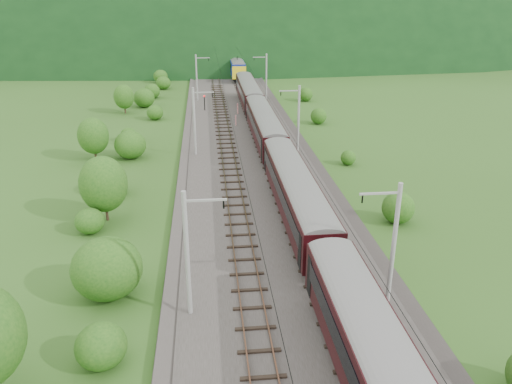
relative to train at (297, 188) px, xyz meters
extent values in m
plane|color=#2A4B17|center=(-2.40, -11.87, -3.46)|extent=(600.00, 600.00, 0.00)
cube|color=#38332D|center=(-2.40, -1.87, -3.31)|extent=(14.00, 220.00, 0.30)
cube|color=#513323|center=(-5.52, -1.87, -2.97)|extent=(0.08, 220.00, 0.15)
cube|color=#513323|center=(-4.08, -1.87, -2.97)|extent=(0.08, 220.00, 0.15)
cube|color=black|center=(-4.80, -1.87, -3.10)|extent=(2.40, 220.00, 0.12)
cube|color=#513323|center=(-0.72, -1.87, -2.97)|extent=(0.08, 220.00, 0.15)
cube|color=#513323|center=(0.72, -1.87, -2.97)|extent=(0.08, 220.00, 0.15)
cube|color=black|center=(0.00, -1.87, -3.10)|extent=(2.40, 220.00, 0.12)
cylinder|color=gray|center=(-8.60, -11.87, 0.84)|extent=(0.28, 0.28, 8.00)
cube|color=gray|center=(-7.40, -11.87, 4.24)|extent=(2.40, 0.12, 0.12)
cylinder|color=black|center=(-6.40, -11.87, 3.94)|extent=(0.10, 0.10, 0.50)
cylinder|color=gray|center=(-8.60, 20.13, 0.84)|extent=(0.28, 0.28, 8.00)
cube|color=gray|center=(-7.40, 20.13, 4.24)|extent=(2.40, 0.12, 0.12)
cylinder|color=black|center=(-6.40, 20.13, 3.94)|extent=(0.10, 0.10, 0.50)
cylinder|color=gray|center=(-8.60, 52.13, 0.84)|extent=(0.28, 0.28, 8.00)
cube|color=gray|center=(-7.40, 52.13, 4.24)|extent=(2.40, 0.12, 0.12)
cylinder|color=black|center=(-6.40, 52.13, 3.94)|extent=(0.10, 0.10, 0.50)
cylinder|color=gray|center=(-8.60, 84.13, 0.84)|extent=(0.28, 0.28, 8.00)
cube|color=gray|center=(-7.40, 84.13, 4.24)|extent=(2.40, 0.12, 0.12)
cylinder|color=black|center=(-6.40, 84.13, 3.94)|extent=(0.10, 0.10, 0.50)
cylinder|color=gray|center=(-8.60, 116.13, 0.84)|extent=(0.28, 0.28, 8.00)
cube|color=gray|center=(-7.40, 116.13, 4.24)|extent=(2.40, 0.12, 0.12)
cylinder|color=black|center=(-6.40, 116.13, 3.94)|extent=(0.10, 0.10, 0.50)
cylinder|color=gray|center=(3.80, -11.87, 0.84)|extent=(0.28, 0.28, 8.00)
cube|color=gray|center=(2.60, -11.87, 4.24)|extent=(2.40, 0.12, 0.12)
cylinder|color=black|center=(1.60, -11.87, 3.94)|extent=(0.10, 0.10, 0.50)
cylinder|color=gray|center=(3.80, 20.13, 0.84)|extent=(0.28, 0.28, 8.00)
cube|color=gray|center=(2.60, 20.13, 4.24)|extent=(2.40, 0.12, 0.12)
cylinder|color=black|center=(1.60, 20.13, 3.94)|extent=(0.10, 0.10, 0.50)
cylinder|color=gray|center=(3.80, 52.13, 0.84)|extent=(0.28, 0.28, 8.00)
cube|color=gray|center=(2.60, 52.13, 4.24)|extent=(2.40, 0.12, 0.12)
cylinder|color=black|center=(1.60, 52.13, 3.94)|extent=(0.10, 0.10, 0.50)
cylinder|color=gray|center=(3.80, 84.13, 0.84)|extent=(0.28, 0.28, 8.00)
cube|color=gray|center=(2.60, 84.13, 4.24)|extent=(2.40, 0.12, 0.12)
cylinder|color=black|center=(1.60, 84.13, 3.94)|extent=(0.10, 0.10, 0.50)
cylinder|color=gray|center=(3.80, 116.13, 0.84)|extent=(0.28, 0.28, 8.00)
cube|color=gray|center=(2.60, 116.13, 4.24)|extent=(2.40, 0.12, 0.12)
cylinder|color=black|center=(1.60, 116.13, 3.94)|extent=(0.10, 0.10, 0.50)
cylinder|color=black|center=(-4.80, -1.87, 3.64)|extent=(0.03, 198.00, 0.03)
cylinder|color=black|center=(0.00, -1.87, 3.64)|extent=(0.03, 198.00, 0.03)
ellipsoid|color=black|center=(-2.40, 248.13, -3.46)|extent=(504.00, 360.00, 244.00)
ellipsoid|color=black|center=(-122.40, 288.13, -3.46)|extent=(336.00, 280.00, 132.00)
cylinder|color=slate|center=(0.00, -21.99, 0.76)|extent=(2.82, 21.31, 2.82)
cube|color=black|center=(1.43, -21.99, -0.21)|extent=(0.05, 18.85, 1.12)
cube|color=black|center=(0.00, -14.49, -2.45)|extent=(2.14, 3.12, 0.88)
cube|color=black|center=(0.00, 0.44, -0.56)|extent=(2.82, 21.42, 2.92)
cylinder|color=slate|center=(0.00, 0.44, 0.76)|extent=(2.82, 21.31, 2.82)
cube|color=black|center=(-1.43, 0.44, -0.21)|extent=(0.05, 18.85, 1.12)
cube|color=black|center=(1.43, 0.44, -0.21)|extent=(0.05, 18.85, 1.12)
cube|color=black|center=(0.00, -7.06, -2.45)|extent=(2.14, 3.12, 0.88)
cube|color=black|center=(0.00, 7.93, -2.45)|extent=(2.14, 3.12, 0.88)
cube|color=black|center=(0.00, 22.86, -0.56)|extent=(2.82, 21.42, 2.92)
cylinder|color=slate|center=(0.00, 22.86, 0.76)|extent=(2.82, 21.31, 2.82)
cube|color=black|center=(-1.43, 22.86, -0.21)|extent=(0.05, 18.85, 1.12)
cube|color=black|center=(1.43, 22.86, -0.21)|extent=(0.05, 18.85, 1.12)
cube|color=black|center=(0.00, 15.36, -2.45)|extent=(2.14, 3.12, 0.88)
cube|color=black|center=(0.00, 30.36, -2.45)|extent=(2.14, 3.12, 0.88)
cube|color=black|center=(0.00, 45.28, -0.56)|extent=(2.82, 21.42, 2.92)
cylinder|color=slate|center=(0.00, 45.28, 0.76)|extent=(2.82, 21.31, 2.82)
cube|color=black|center=(-1.43, 45.28, -0.21)|extent=(0.05, 18.85, 1.12)
cube|color=black|center=(1.43, 45.28, -0.21)|extent=(0.05, 18.85, 1.12)
cube|color=black|center=(0.00, 37.79, -2.45)|extent=(2.14, 3.12, 0.88)
cube|color=black|center=(0.00, 52.78, -2.45)|extent=(2.14, 3.12, 0.88)
cube|color=navy|center=(0.00, 76.47, -0.56)|extent=(2.82, 17.52, 2.92)
cylinder|color=slate|center=(0.00, 76.47, 0.76)|extent=(2.82, 17.44, 2.82)
cube|color=black|center=(-1.43, 76.47, -0.21)|extent=(0.05, 15.42, 1.12)
cube|color=black|center=(1.43, 76.47, -0.21)|extent=(0.05, 15.42, 1.12)
cube|color=black|center=(0.00, 70.34, -2.45)|extent=(2.14, 3.12, 0.88)
cube|color=black|center=(0.00, 82.60, -2.45)|extent=(2.14, 3.12, 0.88)
cube|color=yellow|center=(0.00, 85.03, -0.75)|extent=(2.88, 0.50, 2.63)
cube|color=yellow|center=(0.00, 67.91, -0.75)|extent=(2.88, 0.50, 2.63)
cube|color=black|center=(0.00, 79.47, 1.44)|extent=(0.08, 1.60, 0.88)
cylinder|color=red|center=(-2.92, 33.49, -2.41)|extent=(0.16, 0.16, 1.51)
cylinder|color=red|center=(-2.13, 40.96, -2.33)|extent=(0.18, 0.18, 1.66)
cylinder|color=black|center=(-7.38, 43.96, -2.03)|extent=(0.16, 0.16, 2.27)
sphere|color=red|center=(-7.38, 43.96, -0.83)|extent=(0.27, 0.27, 0.27)
ellipsoid|color=#1C4E14|center=(-13.14, -15.67, -2.23)|extent=(2.73, 2.73, 2.46)
ellipsoid|color=#1C4E14|center=(-13.89, -9.06, -1.42)|extent=(4.53, 4.53, 4.08)
ellipsoid|color=#1C4E14|center=(-17.00, 0.44, -2.39)|extent=(2.39, 2.39, 2.15)
ellipsoid|color=#1C4E14|center=(-16.59, 8.85, -2.08)|extent=(3.07, 3.07, 2.77)
ellipsoid|color=#1C4E14|center=(-16.25, 20.26, -1.79)|extent=(3.71, 3.71, 3.33)
ellipsoid|color=#1C4E14|center=(-17.48, 27.51, -2.52)|extent=(2.09, 2.09, 1.88)
ellipsoid|color=#1C4E14|center=(-15.04, 39.39, -2.32)|extent=(2.53, 2.53, 2.28)
ellipsoid|color=#1C4E14|center=(-17.62, 48.67, -1.85)|extent=(3.57, 3.57, 3.22)
ellipsoid|color=#1C4E14|center=(-17.00, 56.26, -2.13)|extent=(2.96, 2.96, 2.67)
ellipsoid|color=#1C4E14|center=(-15.54, 65.27, -2.16)|extent=(2.90, 2.90, 2.61)
ellipsoid|color=#1C4E14|center=(-16.70, 73.28, -2.08)|extent=(3.08, 3.08, 2.77)
ellipsoid|color=#1C4E14|center=(-15.62, 84.18, -1.35)|extent=(4.70, 4.70, 4.23)
cylinder|color=black|center=(-16.07, 2.82, -1.89)|extent=(0.24, 0.24, 3.15)
ellipsoid|color=#1C4E14|center=(-16.07, 2.82, -0.09)|extent=(4.05, 4.05, 4.86)
cylinder|color=black|center=(-20.31, 19.96, -2.08)|extent=(0.24, 0.24, 2.77)
ellipsoid|color=#1C4E14|center=(-20.31, 19.96, -0.49)|extent=(3.56, 3.56, 4.27)
cylinder|color=black|center=(-20.28, 44.31, -2.19)|extent=(0.24, 0.24, 2.54)
ellipsoid|color=#1C4E14|center=(-20.28, 44.31, -0.75)|extent=(3.26, 3.26, 3.91)
ellipsoid|color=#1C4E14|center=(8.81, -0.18, -2.21)|extent=(2.77, 2.77, 2.50)
ellipsoid|color=#1C4E14|center=(8.78, 15.26, -2.69)|extent=(1.73, 1.73, 1.55)
ellipsoid|color=#1C4E14|center=(9.52, 34.25, -2.38)|extent=(2.39, 2.39, 2.15)
ellipsoid|color=#1C4E14|center=(10.82, 50.83, -2.35)|extent=(2.47, 2.47, 2.22)
camera|label=1|loc=(-7.19, -37.61, 15.07)|focal=35.00mm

